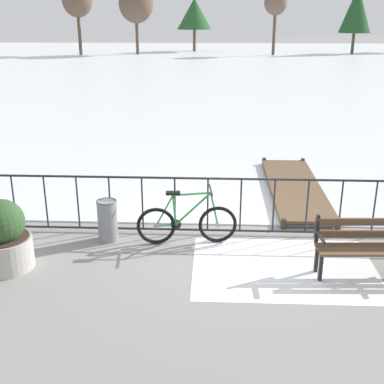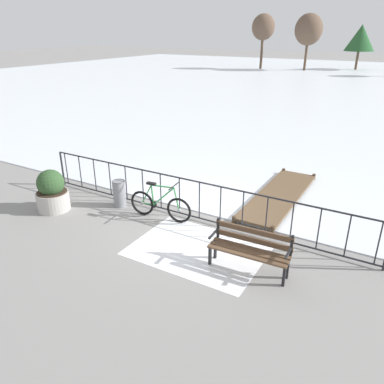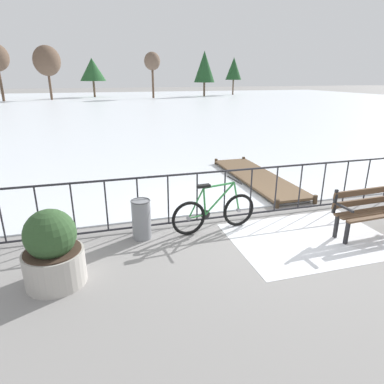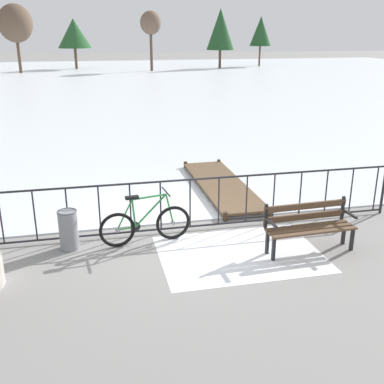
{
  "view_description": "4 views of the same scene",
  "coord_description": "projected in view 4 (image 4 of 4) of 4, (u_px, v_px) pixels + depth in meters",
  "views": [
    {
      "loc": [
        -0.19,
        -8.11,
        3.75
      ],
      "look_at": [
        -0.54,
        -0.49,
        0.98
      ],
      "focal_mm": 46.56,
      "sensor_mm": 36.0,
      "label": 1
    },
    {
      "loc": [
        4.34,
        -7.34,
        4.43
      ],
      "look_at": [
        0.31,
        -0.41,
        0.95
      ],
      "focal_mm": 35.13,
      "sensor_mm": 36.0,
      "label": 2
    },
    {
      "loc": [
        -2.66,
        -5.86,
        2.82
      ],
      "look_at": [
        -0.9,
        0.25,
        0.59
      ],
      "focal_mm": 31.25,
      "sensor_mm": 36.0,
      "label": 3
    },
    {
      "loc": [
        -1.52,
        -8.18,
        3.72
      ],
      "look_at": [
        0.29,
        -0.16,
        0.85
      ],
      "focal_mm": 43.25,
      "sensor_mm": 36.0,
      "label": 4
    }
  ],
  "objects": [
    {
      "name": "frozen_pond",
      "position": [
        106.0,
        83.0,
        35.23
      ],
      "size": [
        80.0,
        56.0,
        0.03
      ],
      "primitive_type": "cube",
      "color": "silver",
      "rests_on": "ground"
    },
    {
      "name": "snow_patch",
      "position": [
        240.0,
        254.0,
        8.15
      ],
      "size": [
        2.83,
        2.04,
        0.01
      ],
      "primitive_type": "cube",
      "color": "white",
      "rests_on": "ground"
    },
    {
      "name": "tree_centre",
      "position": [
        220.0,
        29.0,
        47.84
      ],
      "size": [
        2.87,
        2.87,
        5.97
      ],
      "color": "brown",
      "rests_on": "ground"
    },
    {
      "name": "tree_far_west",
      "position": [
        151.0,
        24.0,
        44.29
      ],
      "size": [
        2.0,
        2.0,
        5.6
      ],
      "color": "brown",
      "rests_on": "ground"
    },
    {
      "name": "trash_bin",
      "position": [
        68.0,
        230.0,
        8.24
      ],
      "size": [
        0.35,
        0.35,
        0.73
      ],
      "color": "gray",
      "rests_on": "ground"
    },
    {
      "name": "tree_far_east",
      "position": [
        15.0,
        23.0,
        41.95
      ],
      "size": [
        3.08,
        3.08,
        6.11
      ],
      "color": "brown",
      "rests_on": "ground"
    },
    {
      "name": "bicycle_near_railing",
      "position": [
        145.0,
        224.0,
        8.47
      ],
      "size": [
        1.71,
        0.52,
        0.97
      ],
      "color": "black",
      "rests_on": "ground"
    },
    {
      "name": "wooden_dock",
      "position": [
        222.0,
        185.0,
        11.47
      ],
      "size": [
        1.1,
        4.09,
        0.2
      ],
      "color": "brown",
      "rests_on": "ground"
    },
    {
      "name": "ground_plane",
      "position": [
        176.0,
        232.0,
        9.07
      ],
      "size": [
        160.0,
        160.0,
        0.0
      ],
      "primitive_type": "plane",
      "color": "gray"
    },
    {
      "name": "railing_fence",
      "position": [
        175.0,
        205.0,
        8.89
      ],
      "size": [
        9.06,
        0.06,
        1.07
      ],
      "color": "#232328",
      "rests_on": "ground"
    },
    {
      "name": "tree_extra",
      "position": [
        261.0,
        31.0,
        50.79
      ],
      "size": [
        2.35,
        2.35,
        5.3
      ],
      "color": "brown",
      "rests_on": "ground"
    },
    {
      "name": "park_bench",
      "position": [
        309.0,
        223.0,
        8.16
      ],
      "size": [
        1.62,
        0.55,
        0.89
      ],
      "color": "brown",
      "rests_on": "ground"
    },
    {
      "name": "tree_west_mid",
      "position": [
        74.0,
        33.0,
        46.89
      ],
      "size": [
        3.36,
        3.36,
        4.97
      ],
      "color": "brown",
      "rests_on": "ground"
    }
  ]
}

